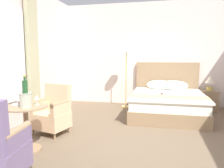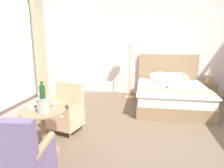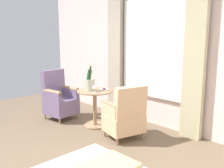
# 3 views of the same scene
# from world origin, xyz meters

# --- Properties ---
(ground_plane) EXTENTS (7.77, 7.77, 0.00)m
(ground_plane) POSITION_xyz_m (0.00, 0.00, 0.00)
(ground_plane) COLOR brown
(wall_headboard_side) EXTENTS (5.52, 0.12, 3.01)m
(wall_headboard_side) POSITION_xyz_m (0.00, 3.20, 1.51)
(wall_headboard_side) COLOR silver
(wall_headboard_side) RESTS_ON ground
(bed) EXTENTS (1.76, 2.18, 1.26)m
(bed) POSITION_xyz_m (0.36, 2.08, 0.33)
(bed) COLOR #987B58
(bed) RESTS_ON ground
(nightstand) EXTENTS (0.46, 0.38, 0.53)m
(nightstand) POSITION_xyz_m (1.46, 2.73, 0.27)
(nightstand) COLOR #987B58
(nightstand) RESTS_ON ground
(bedside_lamp) EXTENTS (0.26, 0.26, 0.39)m
(bedside_lamp) POSITION_xyz_m (1.46, 2.73, 0.79)
(bedside_lamp) COLOR gold
(bedside_lamp) RESTS_ON nightstand
(floor_lamp_brass) EXTENTS (0.31, 0.31, 1.81)m
(floor_lamp_brass) POSITION_xyz_m (-0.77, 2.57, 1.50)
(floor_lamp_brass) COLOR tan
(floor_lamp_brass) RESTS_ON ground
(side_table_round) EXTENTS (0.66, 0.66, 0.69)m
(side_table_round) POSITION_xyz_m (-1.79, -0.62, 0.41)
(side_table_round) COLOR #987B58
(side_table_round) RESTS_ON ground
(champagne_bucket) EXTENTS (0.19, 0.19, 0.48)m
(champagne_bucket) POSITION_xyz_m (-1.73, -0.69, 0.84)
(champagne_bucket) COLOR #B2B9A5
(champagne_bucket) RESTS_ON side_table_round
(wine_glass_near_bucket) EXTENTS (0.08, 0.08, 0.15)m
(wine_glass_near_bucket) POSITION_xyz_m (-1.67, -0.49, 0.80)
(wine_glass_near_bucket) COLOR white
(wine_glass_near_bucket) RESTS_ON side_table_round
(wine_glass_near_edge) EXTENTS (0.07, 0.07, 0.13)m
(wine_glass_near_edge) POSITION_xyz_m (-1.94, -0.57, 0.78)
(wine_glass_near_edge) COLOR white
(wine_glass_near_edge) RESTS_ON side_table_round
(snack_plate) EXTENTS (0.20, 0.20, 0.04)m
(snack_plate) POSITION_xyz_m (-1.95, -0.55, 0.70)
(snack_plate) COLOR white
(snack_plate) RESTS_ON side_table_round
(armchair_by_window) EXTENTS (0.69, 0.64, 0.92)m
(armchair_by_window) POSITION_xyz_m (-1.77, 0.17, 0.40)
(armchair_by_window) COLOR #987B58
(armchair_by_window) RESTS_ON ground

